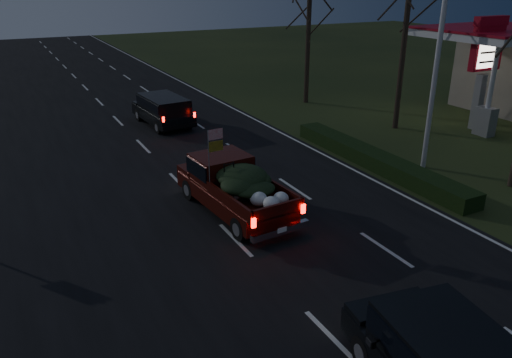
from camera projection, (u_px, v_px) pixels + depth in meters
name	position (u px, v px, depth m)	size (l,w,h in m)	color
ground	(235.00, 240.00, 14.86)	(120.00, 120.00, 0.00)	black
road_asphalt	(235.00, 240.00, 14.86)	(14.00, 120.00, 0.02)	black
hedge_row	(375.00, 160.00, 20.55)	(1.00, 10.00, 0.60)	black
light_pole	(441.00, 29.00, 18.51)	(0.50, 0.90, 9.16)	silver
gas_price_pylon	(486.00, 55.00, 24.40)	(2.00, 0.41, 5.57)	gray
gas_canopy	(498.00, 38.00, 25.86)	(7.10, 6.10, 4.88)	silver
bare_tree_far	(309.00, 15.00, 29.33)	(3.60, 3.60, 7.00)	black
pickup_truck	(234.00, 184.00, 16.37)	(2.31, 5.14, 2.62)	#3D0D08
lead_suv	(163.00, 108.00, 26.03)	(2.17, 4.53, 1.27)	black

